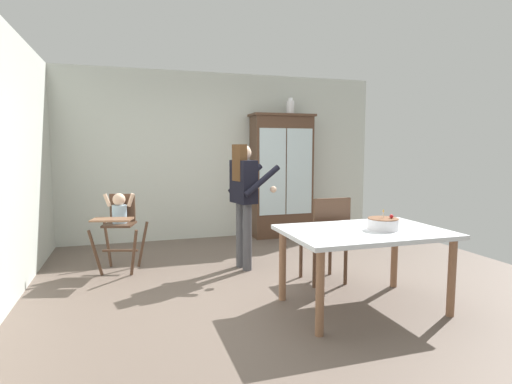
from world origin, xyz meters
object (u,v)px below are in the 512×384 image
ceramic_vase (290,107)px  dining_chair_far_side (327,234)px  high_chair_with_toddler (119,218)px  china_cabinet (281,175)px  dining_table (364,239)px  adult_person (244,191)px  birthday_cake (383,224)px

ceramic_vase → dining_chair_far_side: bearing=-102.8°
high_chair_with_toddler → dining_chair_far_side: size_ratio=0.99×
china_cabinet → ceramic_vase: 1.14m
dining_table → dining_chair_far_side: 0.72m
high_chair_with_toddler → dining_chair_far_side: dining_chair_far_side is taller
china_cabinet → adult_person: (-1.12, -1.65, -0.06)m
birthday_cake → dining_chair_far_side: 0.82m
adult_person → dining_chair_far_side: (0.70, -0.83, -0.41)m
china_cabinet → high_chair_with_toddler: 2.91m
china_cabinet → dining_chair_far_side: (-0.41, -2.48, -0.47)m
ceramic_vase → dining_chair_far_side: (-0.56, -2.48, -1.61)m
high_chair_with_toddler → birthday_cake: size_ratio=3.39×
high_chair_with_toddler → adult_person: (1.46, -0.35, 0.31)m
ceramic_vase → high_chair_with_toddler: size_ratio=0.28×
adult_person → dining_chair_far_side: bearing=-153.1°
china_cabinet → high_chair_with_toddler: china_cabinet is taller
china_cabinet → adult_person: size_ratio=1.33×
china_cabinet → birthday_cake: (-0.25, -3.24, -0.23)m
high_chair_with_toddler → adult_person: size_ratio=0.62×
birthday_cake → ceramic_vase: bearing=83.1°
ceramic_vase → adult_person: 2.40m
birthday_cake → dining_chair_far_side: (-0.17, 0.77, -0.24)m
ceramic_vase → high_chair_with_toddler: 3.38m
dining_chair_far_side → birthday_cake: bearing=103.2°
dining_chair_far_side → ceramic_vase: bearing=-101.9°
adult_person → birthday_cake: 1.83m
ceramic_vase → dining_table: size_ratio=0.18×
dining_table → high_chair_with_toddler: bearing=138.8°
ceramic_vase → dining_table: 3.58m
china_cabinet → ceramic_vase: (0.15, 0.00, 1.13)m
dining_table → birthday_cake: 0.23m
adult_person → dining_table: 1.73m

